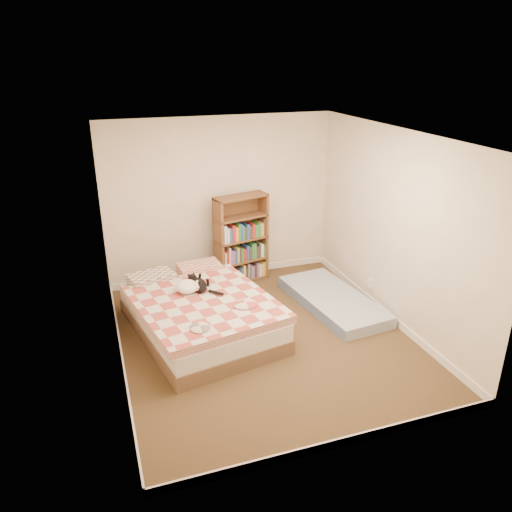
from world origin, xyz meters
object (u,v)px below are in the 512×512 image
object	(u,v)px
bookshelf	(241,249)
white_dog	(188,287)
bed	(199,312)
black_cat	(199,284)
floor_mattress	(333,301)

from	to	relation	value
bookshelf	white_dog	xyz separation A→B (m)	(-1.07, -1.19, 0.07)
bed	black_cat	bearing A→B (deg)	62.24
bed	white_dog	xyz separation A→B (m)	(-0.11, 0.10, 0.33)
bed	bookshelf	world-z (taller)	bookshelf
bed	floor_mattress	bearing A→B (deg)	-9.73
bed	white_dog	world-z (taller)	white_dog
bookshelf	floor_mattress	size ratio (longest dim) A/B	0.77
floor_mattress	black_cat	xyz separation A→B (m)	(-1.87, 0.13, 0.49)
bookshelf	floor_mattress	xyz separation A→B (m)	(0.96, -1.26, -0.44)
black_cat	white_dog	bearing A→B (deg)	-171.91
black_cat	bed	bearing A→B (deg)	-121.39
bed	bookshelf	xyz separation A→B (m)	(0.96, 1.30, 0.26)
bookshelf	floor_mattress	world-z (taller)	bookshelf
floor_mattress	black_cat	bearing A→B (deg)	169.46
floor_mattress	bed	bearing A→B (deg)	174.67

